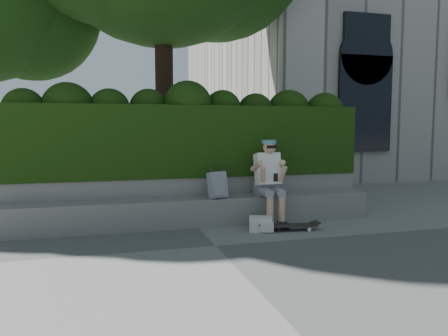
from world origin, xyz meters
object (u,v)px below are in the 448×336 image
object	(u,v)px
backpack_plaid	(217,185)
backpack_ground	(261,224)
skateboard	(288,226)
person	(269,178)

from	to	relation	value
backpack_plaid	backpack_ground	xyz separation A→B (m)	(0.54, -0.54, -0.55)
skateboard	backpack_ground	distance (m)	0.44
skateboard	backpack_ground	world-z (taller)	backpack_ground
person	backpack_ground	size ratio (longest dim) A/B	4.02
skateboard	backpack_plaid	distance (m)	1.29
backpack_ground	person	bearing A→B (deg)	74.45
backpack_plaid	backpack_ground	bearing A→B (deg)	-60.69
person	backpack_ground	xyz separation A→B (m)	(-0.31, -0.46, -0.64)
backpack_plaid	backpack_ground	world-z (taller)	backpack_plaid
person	backpack_ground	bearing A→B (deg)	-124.28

